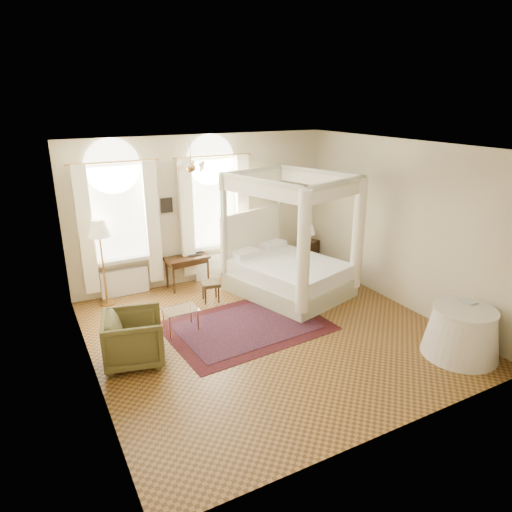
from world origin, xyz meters
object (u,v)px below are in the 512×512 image
Objects in this scene: stool at (210,285)px; side_table at (462,332)px; writing_desk at (187,261)px; canopy_bed at (290,267)px; nightstand at (309,252)px; armchair at (134,338)px; floor_lamp at (99,233)px; coffee_table at (180,311)px.

stool is 0.36× the size of side_table.
stool is (0.15, -0.95, -0.25)m from writing_desk.
canopy_bed is 6.48× the size of stool.
nightstand is at bearing 86.85° from side_table.
writing_desk is 3.13m from armchair.
writing_desk is at bearing 2.61° from floor_lamp.
nightstand is at bearing 24.78° from coffee_table.
canopy_bed is 1.57× the size of floor_lamp.
armchair is at bearing -125.45° from writing_desk.
floor_lamp reaches higher than writing_desk.
canopy_bed is 2.28m from writing_desk.
floor_lamp reaches higher than armchair.
floor_lamp is at bearing -177.39° from writing_desk.
writing_desk is at bearing 121.71° from side_table.
floor_lamp reaches higher than nightstand.
armchair is (-3.65, -1.20, -0.17)m from canopy_bed.
writing_desk reaches higher than stool.
coffee_table is at bearing -42.93° from armchair.
side_table is at bearing -102.25° from armchair.
stool is (-1.68, 0.39, -0.23)m from canopy_bed.
floor_lamp is (-0.98, 1.80, 1.15)m from coffee_table.
canopy_bed reaches higher than armchair.
side_table reaches higher than nightstand.
writing_desk is at bearing -22.18° from armchair.
canopy_bed is 3.67m from side_table.
stool is 0.24× the size of floor_lamp.
writing_desk is 0.81× the size of side_table.
writing_desk is at bearing 143.77° from canopy_bed.
canopy_bed is 3.96m from floor_lamp.
canopy_bed reaches higher than writing_desk.
floor_lamp reaches higher than coffee_table.
canopy_bed is at bearing -19.19° from floor_lamp.
armchair reaches higher than stool.
nightstand is 0.65× the size of armchair.
armchair is 1.48× the size of coffee_table.
floor_lamp is at bearing 12.91° from armchair.
armchair is 0.76× the size of side_table.
floor_lamp is at bearing 155.96° from stool.
side_table reaches higher than writing_desk.
coffee_table is (-4.07, -1.88, 0.08)m from nightstand.
canopy_bed is 4.50× the size of coffee_table.
nightstand is 3.26m from writing_desk.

